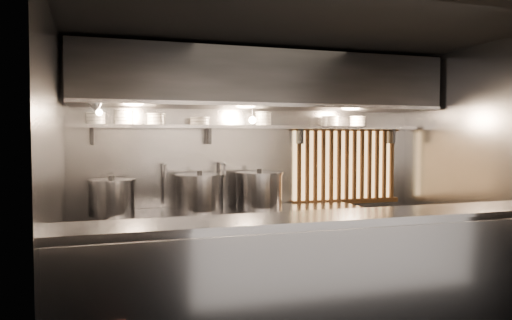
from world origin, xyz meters
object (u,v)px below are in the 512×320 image
heat_lamp (96,107)px  stock_pot_right (259,190)px  pendant_bulb (252,120)px  stock_pot_left (112,197)px  stock_pot_mid (200,192)px

heat_lamp → stock_pot_right: size_ratio=0.49×
pendant_bulb → stock_pot_left: 1.86m
stock_pot_mid → stock_pot_right: stock_pot_right is taller
stock_pot_left → heat_lamp: bearing=-118.4°
stock_pot_mid → pendant_bulb: bearing=6.0°
stock_pot_left → stock_pot_right: (1.73, 0.05, 0.02)m
pendant_bulb → stock_pot_left: bearing=-177.4°
stock_pot_left → stock_pot_right: stock_pot_right is taller
heat_lamp → stock_pot_left: bearing=61.6°
pendant_bulb → stock_pot_mid: pendant_bulb is taller
heat_lamp → stock_pot_right: bearing=9.7°
stock_pot_left → stock_pot_mid: size_ratio=0.91×
pendant_bulb → stock_pot_left: size_ratio=0.28×
heat_lamp → stock_pot_left: (0.15, 0.27, -0.97)m
pendant_bulb → stock_pot_mid: size_ratio=0.26×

